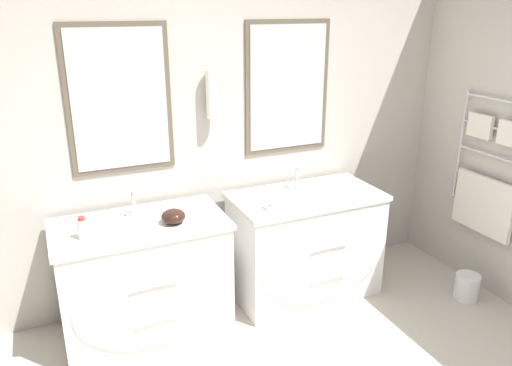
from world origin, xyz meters
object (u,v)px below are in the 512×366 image
Objects in this scene: toiletry_bottle at (83,229)px; vanity_left at (145,280)px; amenity_bowl at (173,216)px; vanity_right at (307,246)px; waste_bin at (467,286)px.

vanity_left is at bearing 9.81° from toiletry_bottle.
toiletry_bottle is 0.91× the size of amenity_bowl.
vanity_left is 1.00× the size of vanity_right.
waste_bin is (2.37, -0.58, -0.31)m from vanity_left.
amenity_bowl reaches higher than vanity_left.
waste_bin is at bearing -27.61° from vanity_right.
toiletry_bottle is at bearing -177.81° from vanity_right.
toiletry_bottle is (-0.36, -0.06, 0.48)m from vanity_left.
toiletry_bottle reaches higher than vanity_left.
vanity_left is at bearing 180.00° from vanity_right.
vanity_right is at bearing 152.39° from waste_bin.
vanity_left reaches higher than waste_bin.
vanity_left is 5.44× the size of waste_bin.
toiletry_bottle is 2.89m from waste_bin.
vanity_right is 1.29m from waste_bin.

